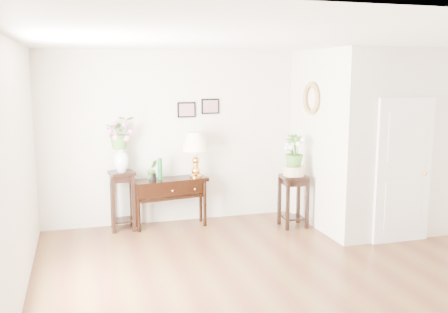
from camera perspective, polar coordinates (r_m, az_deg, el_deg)
name	(u,v)px	position (r m, az deg, el deg)	size (l,w,h in m)	color
floor	(289,278)	(6.23, 7.44, -13.57)	(6.00, 5.50, 0.02)	brown
ceiling	(294,40)	(5.75, 8.04, 13.09)	(6.00, 5.50, 0.02)	white
wall_back	(224,136)	(8.38, 0.05, 2.38)	(6.00, 0.02, 2.80)	beige
wall_left	(13,178)	(5.37, -22.98, -2.31)	(0.02, 5.50, 2.80)	beige
partition	(366,138)	(8.37, 15.95, 2.01)	(1.80, 1.95, 2.80)	beige
door	(404,171)	(7.60, 19.84, -1.57)	(0.90, 0.05, 2.10)	white
art_print_left	(187,110)	(8.16, -4.30, 5.34)	(0.30, 0.02, 0.25)	black
art_print_right	(210,106)	(8.25, -1.58, 5.75)	(0.30, 0.02, 0.25)	black
wall_ornament	(311,98)	(7.96, 9.91, 6.57)	(0.51, 0.51, 0.07)	#B99647
console_table	(171,203)	(8.05, -6.11, -5.28)	(1.18, 0.39, 0.78)	black
table_lamp	(196,156)	(7.98, -3.25, 0.08)	(0.42, 0.42, 0.74)	gold
green_vase	(160,169)	(7.90, -7.33, -1.40)	(0.07, 0.07, 0.34)	#135121
potted_plant	(152,170)	(7.88, -8.19, -1.58)	(0.17, 0.13, 0.30)	#437B2B
plant_stand_a	(123,201)	(7.98, -11.51, -4.98)	(0.36, 0.36, 0.94)	black
porcelain_vase	(121,157)	(7.84, -11.68, -0.06)	(0.23, 0.23, 0.40)	silver
lily_arrangement	(120,130)	(7.78, -11.78, 3.04)	(0.45, 0.39, 0.50)	#437B2B
plant_stand_b	(293,201)	(8.08, 7.91, -5.06)	(0.39, 0.39, 0.84)	black
ceramic_bowl	(294,170)	(7.97, 7.99, -1.58)	(0.33, 0.33, 0.15)	silver
narcissus	(294,151)	(7.92, 8.04, 0.59)	(0.30, 0.30, 0.53)	#437B2B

